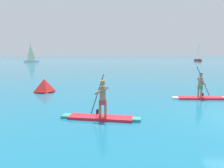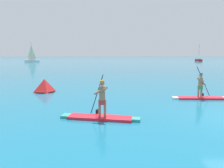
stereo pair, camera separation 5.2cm
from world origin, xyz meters
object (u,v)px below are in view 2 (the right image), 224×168
at_px(sailboat_left_horizon, 32,59).
at_px(sailboat_right_horizon, 199,59).
at_px(race_marker_buoy, 45,86).
at_px(paddleboarder_mid_center, 201,94).
at_px(paddleboarder_near_left, 100,112).

xyz_separation_m(sailboat_left_horizon, sailboat_right_horizon, (60.87, 9.33, -0.03)).
height_order(race_marker_buoy, sailboat_left_horizon, sailboat_left_horizon).
relative_size(race_marker_buoy, sailboat_right_horizon, 0.25).
relative_size(race_marker_buoy, sailboat_left_horizon, 0.24).
distance_m(race_marker_buoy, sailboat_right_horizon, 75.64).
bearing_deg(sailboat_right_horizon, paddleboarder_mid_center, 158.54).
distance_m(paddleboarder_near_left, sailboat_right_horizon, 79.21).
bearing_deg(paddleboarder_near_left, sailboat_right_horizon, -105.83).
bearing_deg(paddleboarder_mid_center, race_marker_buoy, 169.30).
xyz_separation_m(paddleboarder_near_left, paddleboarder_mid_center, (6.19, 3.99, -0.01)).
bearing_deg(sailboat_left_horizon, paddleboarder_mid_center, -85.59).
bearing_deg(paddleboarder_mid_center, sailboat_left_horizon, 121.74).
bearing_deg(race_marker_buoy, paddleboarder_mid_center, -13.31).
xyz_separation_m(paddleboarder_near_left, sailboat_left_horizon, (-26.03, 61.81, 0.61)).
xyz_separation_m(paddleboarder_mid_center, race_marker_buoy, (-10.65, 2.52, 0.13)).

